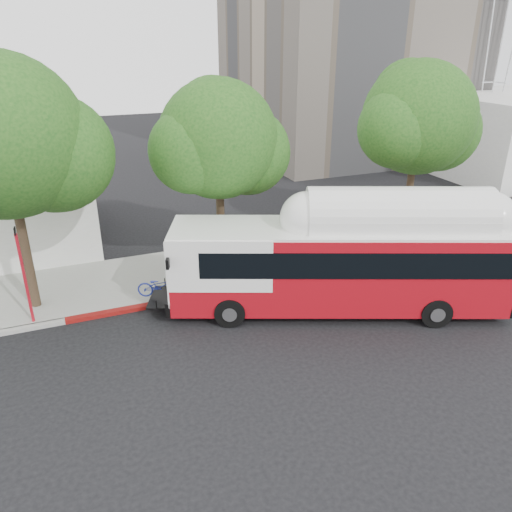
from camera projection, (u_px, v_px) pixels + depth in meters
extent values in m
plane|color=black|center=(298.00, 332.00, 18.47)|extent=(120.00, 120.00, 0.00)
cube|color=gray|center=(239.00, 263.00, 23.97)|extent=(60.00, 5.00, 0.15)
cube|color=gray|center=(259.00, 286.00, 21.75)|extent=(60.00, 0.30, 0.15)
cube|color=maroon|center=(192.00, 298.00, 20.74)|extent=(10.00, 0.32, 0.16)
cylinder|color=#2D2116|center=(23.00, 238.00, 18.87)|extent=(0.36, 0.36, 6.08)
sphere|color=#174714|center=(3.00, 137.00, 17.34)|extent=(5.80, 5.80, 5.80)
sphere|color=#174714|center=(55.00, 154.00, 18.36)|extent=(4.35, 4.35, 4.35)
cylinder|color=#2D2116|center=(221.00, 216.00, 22.14)|extent=(0.36, 0.36, 5.44)
sphere|color=#174714|center=(218.00, 139.00, 20.77)|extent=(5.00, 5.00, 5.00)
sphere|color=#174714|center=(247.00, 152.00, 21.68)|extent=(3.75, 3.75, 3.75)
cylinder|color=#2D2116|center=(409.00, 191.00, 25.29)|extent=(0.36, 0.36, 5.76)
sphere|color=#174714|center=(419.00, 118.00, 23.84)|extent=(5.40, 5.40, 5.40)
sphere|color=#174714|center=(439.00, 130.00, 24.80)|extent=(4.05, 4.05, 4.05)
cube|color=#A00B15|center=(337.00, 266.00, 19.27)|extent=(12.80, 7.28, 3.07)
cube|color=black|center=(352.00, 251.00, 19.01)|extent=(11.65, 6.87, 1.00)
cube|color=white|center=(340.00, 228.00, 18.63)|extent=(12.77, 7.20, 0.11)
cube|color=white|center=(397.00, 221.00, 18.52)|extent=(7.07, 4.48, 0.58)
cube|color=black|center=(161.00, 297.00, 19.84)|extent=(1.49, 2.08, 0.06)
imported|color=navy|center=(160.00, 286.00, 19.64)|extent=(1.26, 1.92, 0.95)
cylinder|color=red|center=(25.00, 281.00, 18.22)|extent=(0.11, 0.11, 3.71)
cube|color=black|center=(15.00, 231.00, 17.44)|extent=(0.05, 0.37, 0.23)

